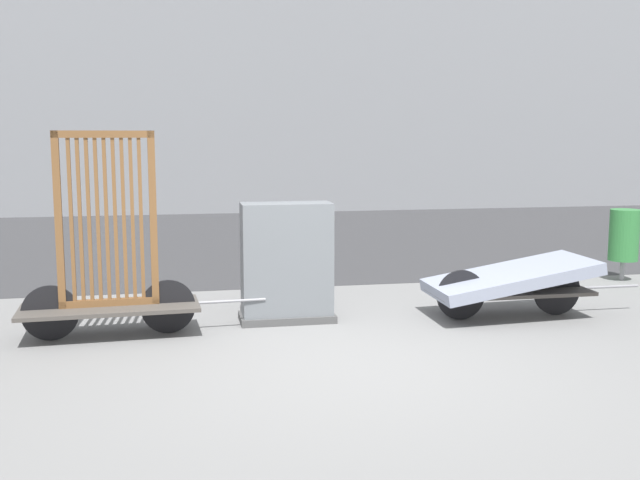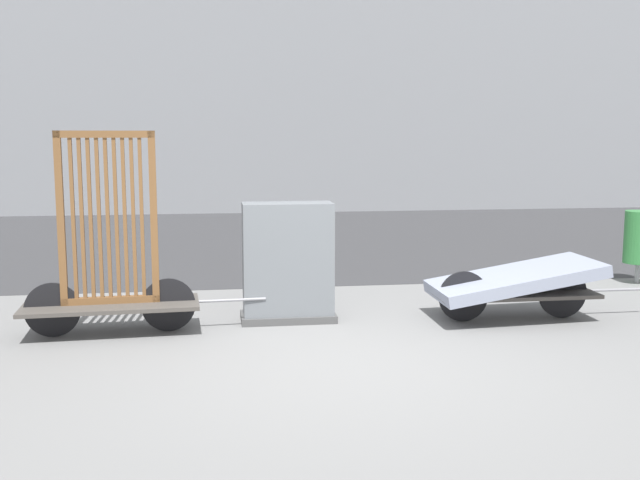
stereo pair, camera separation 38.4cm
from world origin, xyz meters
name	(u,v)px [view 2 (the right image)]	position (x,y,z in m)	size (l,w,h in m)	color
ground_plane	(342,365)	(0.00, 0.00, 0.00)	(60.00, 60.00, 0.00)	slate
road_strip	(271,238)	(0.00, 8.28, 0.00)	(56.00, 9.70, 0.01)	#38383A
bike_cart_with_bedframe	(110,268)	(-2.13, 1.37, 0.68)	(2.47, 0.78, 2.05)	#4C4742
bike_cart_with_mattress	(514,282)	(2.14, 1.37, 0.41)	(2.47, 0.95, 0.66)	#4C4742
utility_cabinet	(288,266)	(-0.31, 1.67, 0.60)	(1.03, 0.48, 1.29)	#4C4C4C
trash_bin	(639,237)	(4.62, 3.08, 0.63)	(0.40, 0.40, 0.99)	gray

